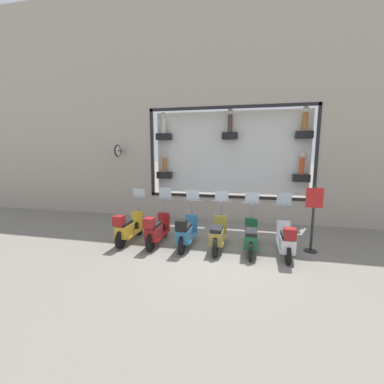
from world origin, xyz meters
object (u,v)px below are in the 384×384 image
(scooter_red_4, at_px, (156,230))
(scooter_yellow_5, at_px, (128,228))
(scooter_olive_2, at_px, (218,235))
(scooter_teal_3, at_px, (186,232))
(scooter_white_0, at_px, (286,240))
(scooter_green_1, at_px, (251,238))
(shop_sign_post, at_px, (313,216))

(scooter_red_4, relative_size, scooter_yellow_5, 1.00)
(scooter_olive_2, height_order, scooter_teal_3, scooter_olive_2)
(scooter_white_0, relative_size, scooter_green_1, 0.99)
(scooter_green_1, relative_size, scooter_red_4, 1.00)
(scooter_olive_2, xyz_separation_m, scooter_yellow_5, (-0.06, 2.78, 0.03))
(scooter_green_1, xyz_separation_m, scooter_red_4, (-0.06, 2.78, 0.05))
(scooter_red_4, height_order, scooter_yellow_5, scooter_red_4)
(scooter_olive_2, bearing_deg, scooter_yellow_5, 91.25)
(scooter_yellow_5, bearing_deg, scooter_olive_2, -88.75)
(scooter_green_1, xyz_separation_m, scooter_olive_2, (0.00, 0.93, 0.01))
(scooter_olive_2, height_order, shop_sign_post, shop_sign_post)
(scooter_green_1, bearing_deg, scooter_teal_3, 91.81)
(scooter_white_0, xyz_separation_m, scooter_olive_2, (0.07, 1.86, -0.01))
(scooter_green_1, distance_m, scooter_yellow_5, 3.71)
(scooter_red_4, distance_m, shop_sign_post, 4.51)
(scooter_teal_3, distance_m, scooter_yellow_5, 1.86)
(scooter_green_1, relative_size, scooter_teal_3, 1.00)
(scooter_white_0, height_order, shop_sign_post, shop_sign_post)
(scooter_teal_3, relative_size, scooter_red_4, 1.00)
(scooter_green_1, relative_size, shop_sign_post, 0.96)
(scooter_green_1, bearing_deg, shop_sign_post, -75.07)
(scooter_teal_3, bearing_deg, scooter_green_1, -88.19)
(scooter_teal_3, height_order, scooter_yellow_5, same)
(scooter_teal_3, bearing_deg, scooter_red_4, 89.88)
(scooter_white_0, distance_m, scooter_red_4, 3.71)
(scooter_green_1, xyz_separation_m, shop_sign_post, (0.45, -1.67, 0.59))
(scooter_red_4, bearing_deg, scooter_green_1, -88.83)
(scooter_olive_2, bearing_deg, scooter_white_0, -92.27)
(scooter_olive_2, distance_m, scooter_yellow_5, 2.78)
(scooter_red_4, bearing_deg, shop_sign_post, -83.57)
(scooter_yellow_5, distance_m, shop_sign_post, 5.43)
(scooter_teal_3, distance_m, scooter_red_4, 0.93)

